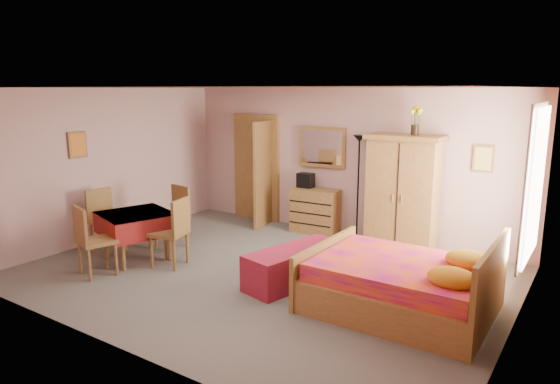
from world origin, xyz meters
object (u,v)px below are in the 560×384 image
Objects in this scene: chair_south at (97,240)px; chair_west at (107,221)px; sunflower_vase at (416,121)px; bench at (294,266)px; dining_table at (137,236)px; bed at (400,270)px; chair_north at (171,217)px; stereo at (306,180)px; floor_lamp at (358,188)px; chest_of_drawers at (315,211)px; wardrobe at (403,193)px; wall_mirror at (322,147)px; chair_east at (169,232)px.

chair_west is (-0.76, 0.76, -0.00)m from chair_south.
bench is (-0.82, -2.20, -1.86)m from sunflower_vase.
bench is at bearing 11.40° from dining_table.
bed is 2.08× the size of chair_north.
floor_lamp is (1.06, -0.03, -0.03)m from stereo.
chest_of_drawers is 0.41× the size of bed.
wardrobe is 3.80m from chair_north.
stereo is 0.16× the size of floor_lamp.
sunflower_vase is 5.13m from chair_west.
dining_table is at bearing -168.60° from bench.
wardrobe is at bearing 130.75° from chair_west.
chair_west is (-3.91, -2.71, -0.44)m from wardrobe.
floor_lamp is 1.84× the size of dining_table.
stereo is at bearing -149.32° from wall_mirror.
wardrobe is 1.83× the size of chair_east.
bed is (1.63, -2.31, -0.43)m from floor_lamp.
sunflower_vase reaches higher than floor_lamp.
chair_south is at bearing -116.53° from chest_of_drawers.
wall_mirror is 0.91× the size of chair_east.
sunflower_vase is 0.45× the size of chair_north.
sunflower_vase reaches higher than chair_north.
bed is 4.04m from dining_table.
stereo reaches higher than chair_east.
dining_table is 0.65m from chair_east.
sunflower_vase is 5.05m from chair_south.
floor_lamp is at bearing -15.25° from wall_mirror.
chest_of_drawers is 3.35m from bed.
chair_north is (-3.35, -1.99, -1.60)m from sunflower_vase.
wardrobe is at bearing -176.70° from sunflower_vase.
chair_west is at bearing -129.44° from wall_mirror.
sunflower_vase is 2.81m from bed.
bench is 1.98m from chair_east.
chest_of_drawers is 3.59m from chair_west.
sunflower_vase is 4.12m from chair_east.
chair_north is (0.01, 0.72, 0.14)m from dining_table.
chair_east is (-2.59, -2.64, -0.43)m from wardrobe.
sunflower_vase is at bearing -11.55° from wall_mirror.
chair_south is (-1.25, -3.61, -0.43)m from stereo.
wardrobe reaches higher than chair_west.
wall_mirror is 3.58m from dining_table.
chair_east is at bearing -122.58° from floor_lamp.
bench is at bearing 43.75° from chair_south.
chair_north is at bearing -149.22° from sunflower_vase.
stereo is at bearing 178.52° from floor_lamp.
chair_east is at bearing -110.23° from wall_mirror.
bench is (-1.47, 0.00, -0.24)m from bed.
bed is 4.73m from chair_west.
floor_lamp is at bearing -47.56° from chair_east.
floor_lamp reaches higher than chair_south.
chair_west is at bearing -132.67° from chest_of_drawers.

